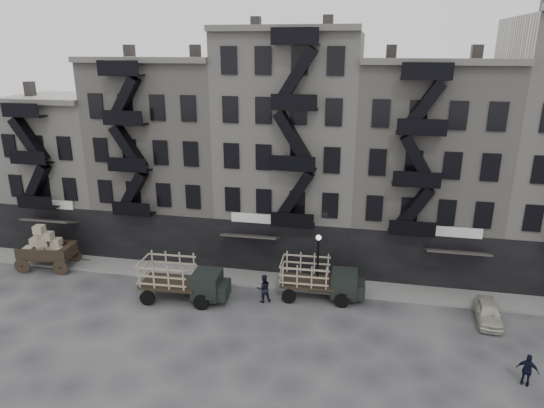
% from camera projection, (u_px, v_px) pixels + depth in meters
% --- Properties ---
extents(ground, '(140.00, 140.00, 0.00)m').
position_uv_depth(ground, '(266.00, 308.00, 31.30)').
color(ground, '#38383A').
rests_on(ground, ground).
extents(sidewalk, '(55.00, 2.50, 0.15)m').
position_uv_depth(sidewalk, '(277.00, 280.00, 34.77)').
color(sidewalk, slate).
rests_on(sidewalk, ground).
extents(building_west, '(10.00, 11.35, 13.20)m').
position_uv_depth(building_west, '(66.00, 167.00, 42.36)').
color(building_west, '#A9A59B').
rests_on(building_west, ground).
extents(building_midwest, '(10.00, 11.35, 16.20)m').
position_uv_depth(building_midwest, '(172.00, 155.00, 40.00)').
color(building_midwest, gray).
rests_on(building_midwest, ground).
extents(building_center, '(10.00, 11.35, 18.20)m').
position_uv_depth(building_center, '(292.00, 148.00, 37.79)').
color(building_center, '#A9A59B').
rests_on(building_center, ground).
extents(building_mideast, '(10.00, 11.35, 16.20)m').
position_uv_depth(building_mideast, '(424.00, 167.00, 36.22)').
color(building_mideast, gray).
rests_on(building_mideast, ground).
extents(lamp_post, '(0.36, 0.36, 4.28)m').
position_uv_depth(lamp_post, '(318.00, 256.00, 32.29)').
color(lamp_post, black).
rests_on(lamp_post, ground).
extents(wagon, '(4.36, 2.66, 3.51)m').
position_uv_depth(wagon, '(45.00, 243.00, 36.33)').
color(wagon, black).
rests_on(wagon, ground).
extents(stake_truck_west, '(5.88, 2.61, 2.90)m').
position_uv_depth(stake_truck_west, '(182.00, 277.00, 31.86)').
color(stake_truck_west, black).
rests_on(stake_truck_west, ground).
extents(stake_truck_east, '(5.59, 2.47, 2.76)m').
position_uv_depth(stake_truck_east, '(320.00, 276.00, 32.09)').
color(stake_truck_east, black).
rests_on(stake_truck_east, ground).
extents(car_east, '(1.68, 3.69, 1.23)m').
position_uv_depth(car_east, '(488.00, 312.00, 29.62)').
color(car_east, '#B3B1A1').
rests_on(car_east, ground).
extents(pedestrian_mid, '(1.15, 1.05, 1.93)m').
position_uv_depth(pedestrian_mid, '(264.00, 288.00, 31.78)').
color(pedestrian_mid, black).
rests_on(pedestrian_mid, ground).
extents(policeman, '(1.10, 0.77, 1.74)m').
position_uv_depth(policeman, '(528.00, 370.00, 23.94)').
color(policeman, black).
rests_on(policeman, ground).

